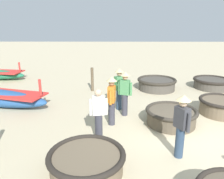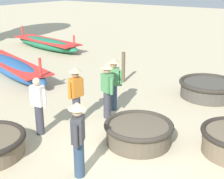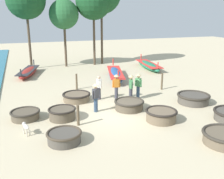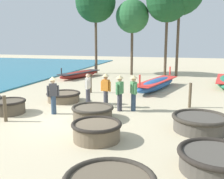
{
  "view_description": "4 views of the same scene",
  "coord_description": "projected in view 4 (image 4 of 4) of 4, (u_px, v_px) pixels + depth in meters",
  "views": [
    {
      "loc": [
        -5.76,
        2.28,
        3.26
      ],
      "look_at": [
        1.25,
        2.35,
        1.19
      ],
      "focal_mm": 35.0,
      "sensor_mm": 36.0,
      "label": 1
    },
    {
      "loc": [
        -4.97,
        -3.18,
        3.92
      ],
      "look_at": [
        1.64,
        1.55,
        1.02
      ],
      "focal_mm": 50.0,
      "sensor_mm": 36.0,
      "label": 2
    },
    {
      "loc": [
        -4.61,
        -12.87,
        5.39
      ],
      "look_at": [
        0.45,
        1.48,
        0.96
      ],
      "focal_mm": 42.0,
      "sensor_mm": 36.0,
      "label": 3
    },
    {
      "loc": [
        4.68,
        -9.51,
        3.26
      ],
      "look_at": [
        1.63,
        1.44,
        1.08
      ],
      "focal_mm": 42.0,
      "sensor_mm": 36.0,
      "label": 4
    }
  ],
  "objects": [
    {
      "name": "mooring_post_mid_beach",
      "position": [
        5.0,
        109.0,
        10.48
      ],
      "size": [
        0.14,
        0.14,
        1.07
      ],
      "primitive_type": "cylinder",
      "color": "brown",
      "rests_on": "ground"
    },
    {
      "name": "coracle_nearest",
      "position": [
        200.0,
        122.0,
        9.44
      ],
      "size": [
        2.02,
        2.02,
        0.59
      ],
      "color": "#4C473F",
      "rests_on": "ground"
    },
    {
      "name": "coracle_center",
      "position": [
        64.0,
        96.0,
        13.93
      ],
      "size": [
        1.8,
        1.8,
        0.51
      ],
      "color": "brown",
      "rests_on": "ground"
    },
    {
      "name": "long_boat_green_hull",
      "position": [
        157.0,
        84.0,
        17.27
      ],
      "size": [
        2.56,
        5.85,
        1.29
      ],
      "color": "#285693",
      "rests_on": "ground"
    },
    {
      "name": "coracle_beside_post",
      "position": [
        216.0,
        160.0,
        6.54
      ],
      "size": [
        1.95,
        1.95,
        0.55
      ],
      "color": "#4C473F",
      "rests_on": "ground"
    },
    {
      "name": "mooring_post_inland",
      "position": [
        190.0,
        95.0,
        12.63
      ],
      "size": [
        0.14,
        0.14,
        1.22
      ],
      "primitive_type": "cylinder",
      "color": "brown",
      "rests_on": "ground"
    },
    {
      "name": "fisherman_standing_right",
      "position": [
        134.0,
        91.0,
        11.99
      ],
      "size": [
        0.36,
        0.47,
        1.67
      ],
      "color": "#2D425B",
      "rests_on": "ground"
    },
    {
      "name": "fisherman_hauling",
      "position": [
        88.0,
        88.0,
        13.27
      ],
      "size": [
        0.27,
        0.53,
        1.57
      ],
      "color": "#383842",
      "rests_on": "ground"
    },
    {
      "name": "mooring_post_shoreline",
      "position": [
        91.0,
        83.0,
        16.19
      ],
      "size": [
        0.14,
        0.14,
        1.16
      ],
      "primitive_type": "cylinder",
      "color": "brown",
      "rests_on": "ground"
    },
    {
      "name": "fisherman_standing_left",
      "position": [
        120.0,
        91.0,
        11.96
      ],
      "size": [
        0.36,
        0.51,
        1.67
      ],
      "color": "#383842",
      "rests_on": "ground"
    },
    {
      "name": "tree_leftmost",
      "position": [
        96.0,
        2.0,
        24.32
      ],
      "size": [
        3.75,
        3.75,
        8.55
      ],
      "color": "#4C3D2D",
      "rests_on": "ground"
    },
    {
      "name": "fisherman_crouching",
      "position": [
        53.0,
        93.0,
        11.47
      ],
      "size": [
        0.47,
        0.36,
        1.67
      ],
      "color": "#2D425B",
      "rests_on": "ground"
    },
    {
      "name": "tree_tall_back",
      "position": [
        132.0,
        17.0,
        23.57
      ],
      "size": [
        2.98,
        2.98,
        6.79
      ],
      "color": "#4C3D2D",
      "rests_on": "ground"
    },
    {
      "name": "coracle_weathered",
      "position": [
        93.0,
        112.0,
        10.83
      ],
      "size": [
        1.75,
        1.75,
        0.55
      ],
      "color": "brown",
      "rests_on": "ground"
    },
    {
      "name": "ground_plane",
      "position": [
        65.0,
        119.0,
        10.85
      ],
      "size": [
        80.0,
        80.0,
        0.0
      ],
      "primitive_type": "plane",
      "color": "#C6B793"
    },
    {
      "name": "tree_right_mid",
      "position": [
        168.0,
        1.0,
        22.42
      ],
      "size": [
        3.68,
        3.68,
        8.38
      ],
      "color": "#4C3D2D",
      "rests_on": "ground"
    },
    {
      "name": "coracle_tilted",
      "position": [
        97.0,
        130.0,
        8.58
      ],
      "size": [
        1.67,
        1.67,
        0.6
      ],
      "color": "brown",
      "rests_on": "ground"
    },
    {
      "name": "long_boat_blue_hull",
      "position": [
        80.0,
        74.0,
        22.67
      ],
      "size": [
        2.39,
        5.06,
        1.04
      ],
      "color": "maroon",
      "rests_on": "ground"
    },
    {
      "name": "fisherman_with_hat",
      "position": [
        106.0,
        88.0,
        12.63
      ],
      "size": [
        0.52,
        0.36,
        1.67
      ],
      "color": "#383842",
      "rests_on": "ground"
    },
    {
      "name": "coracle_front_left",
      "position": [
        9.0,
        106.0,
        11.7
      ],
      "size": [
        1.48,
        1.48,
        0.61
      ],
      "color": "brown",
      "rests_on": "ground"
    }
  ]
}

